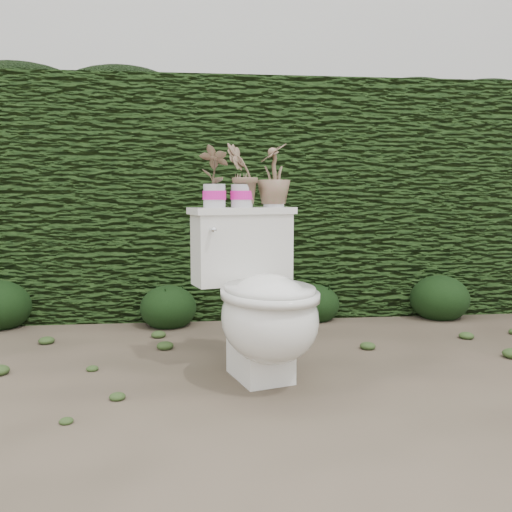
{
  "coord_description": "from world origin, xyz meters",
  "views": [
    {
      "loc": [
        -0.22,
        -2.44,
        0.84
      ],
      "look_at": [
        0.05,
        0.07,
        0.55
      ],
      "focal_mm": 38.0,
      "sensor_mm": 36.0,
      "label": 1
    }
  ],
  "objects": [
    {
      "name": "ground",
      "position": [
        0.0,
        0.0,
        0.0
      ],
      "size": [
        60.0,
        60.0,
        0.0
      ],
      "primitive_type": "plane",
      "color": "#70614D",
      "rests_on": "ground"
    },
    {
      "name": "hedge",
      "position": [
        0.0,
        1.6,
        0.8
      ],
      "size": [
        8.0,
        1.0,
        1.6
      ],
      "primitive_type": "cube",
      "color": "#264216",
      "rests_on": "ground"
    },
    {
      "name": "house_wall",
      "position": [
        0.6,
        6.0,
        2.0
      ],
      "size": [
        8.0,
        3.5,
        4.0
      ],
      "primitive_type": "cube",
      "color": "silver",
      "rests_on": "ground"
    },
    {
      "name": "toilet",
      "position": [
        0.06,
        -0.06,
        0.36
      ],
      "size": [
        0.63,
        0.78,
        0.78
      ],
      "rotation": [
        0.0,
        0.0,
        0.29
      ],
      "color": "silver",
      "rests_on": "ground"
    },
    {
      "name": "potted_plant_left",
      "position": [
        -0.14,
        0.12,
        0.91
      ],
      "size": [
        0.17,
        0.16,
        0.27
      ],
      "primitive_type": "imported",
      "rotation": [
        0.0,
        0.0,
        2.63
      ],
      "color": "#28832D",
      "rests_on": "toilet"
    },
    {
      "name": "potted_plant_center",
      "position": [
        -0.01,
        0.16,
        0.92
      ],
      "size": [
        0.2,
        0.18,
        0.29
      ],
      "primitive_type": "imported",
      "rotation": [
        0.0,
        0.0,
        3.57
      ],
      "color": "#28832D",
      "rests_on": "toilet"
    },
    {
      "name": "potted_plant_right",
      "position": [
        0.15,
        0.21,
        0.92
      ],
      "size": [
        0.17,
        0.17,
        0.29
      ],
      "primitive_type": "imported",
      "rotation": [
        0.0,
        0.0,
        4.76
      ],
      "color": "#28832D",
      "rests_on": "toilet"
    },
    {
      "name": "liriope_clump_2",
      "position": [
        -0.42,
        1.01,
        0.14
      ],
      "size": [
        0.36,
        0.36,
        0.29
      ],
      "primitive_type": "ellipsoid",
      "color": "black",
      "rests_on": "ground"
    },
    {
      "name": "liriope_clump_3",
      "position": [
        0.56,
        1.08,
        0.13
      ],
      "size": [
        0.33,
        0.33,
        0.27
      ],
      "primitive_type": "ellipsoid",
      "color": "black",
      "rests_on": "ground"
    },
    {
      "name": "liriope_clump_4",
      "position": [
        1.42,
        1.05,
        0.16
      ],
      "size": [
        0.4,
        0.4,
        0.32
      ],
      "primitive_type": "ellipsoid",
      "color": "black",
      "rests_on": "ground"
    }
  ]
}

